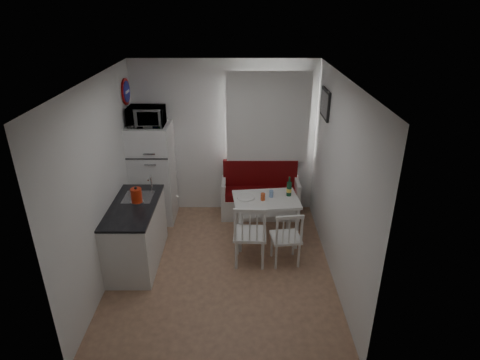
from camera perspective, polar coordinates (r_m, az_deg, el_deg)
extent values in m
cube|color=#8D634B|center=(5.77, -2.52, -12.23)|extent=(3.00, 3.50, 0.02)
cube|color=white|center=(4.69, -3.12, 14.06)|extent=(3.00, 3.50, 0.02)
cube|color=white|center=(6.72, -2.13, 5.89)|extent=(3.00, 0.02, 2.60)
cube|color=white|center=(3.59, -4.05, -12.40)|extent=(3.00, 0.02, 2.60)
cube|color=white|center=(5.38, -18.95, -0.43)|extent=(0.02, 3.50, 2.60)
cube|color=white|center=(5.24, 13.82, -0.45)|extent=(0.02, 3.50, 2.60)
cube|color=white|center=(6.60, 3.97, 8.47)|extent=(1.22, 0.06, 1.47)
cube|color=white|center=(6.52, 4.02, 8.72)|extent=(1.35, 0.02, 1.50)
cube|color=white|center=(5.82, -14.52, -7.58)|extent=(0.60, 1.30, 0.86)
cube|color=black|center=(5.60, -15.01, -3.64)|extent=(0.62, 1.32, 0.03)
cube|color=#99999E|center=(5.83, -14.20, -2.78)|extent=(0.40, 0.40, 0.10)
cylinder|color=silver|center=(5.87, -12.48, -0.43)|extent=(0.02, 0.02, 0.26)
cylinder|color=#19219B|center=(6.43, -15.85, 12.00)|extent=(0.03, 0.40, 0.40)
cube|color=black|center=(6.01, 11.99, 10.55)|extent=(0.04, 0.52, 0.42)
cube|color=white|center=(6.92, 2.86, -3.63)|extent=(1.32, 0.51, 0.37)
cube|color=#63090B|center=(6.81, 2.90, -1.82)|extent=(1.26, 0.47, 0.12)
cube|color=#63090B|center=(6.87, 2.88, 1.03)|extent=(1.26, 0.10, 0.47)
cube|color=white|center=(6.00, 3.71, -2.81)|extent=(1.02, 0.77, 0.04)
cube|color=white|center=(6.03, 3.69, -3.45)|extent=(0.92, 0.66, 0.12)
cylinder|color=white|center=(6.17, 3.62, -5.77)|extent=(0.06, 0.06, 0.68)
cube|color=white|center=(5.61, 1.42, -7.67)|extent=(0.47, 0.45, 0.04)
cube|color=white|center=(5.31, 1.49, -6.44)|extent=(0.43, 0.06, 0.47)
cube|color=white|center=(5.67, 6.52, -8.10)|extent=(0.44, 0.42, 0.04)
cube|color=white|center=(5.41, 6.82, -7.06)|extent=(0.38, 0.09, 0.41)
cube|color=white|center=(6.72, -12.28, 0.95)|extent=(0.66, 0.66, 1.65)
imported|color=white|center=(6.35, -13.16, 8.83)|extent=(0.54, 0.37, 0.30)
cylinder|color=red|center=(5.58, -14.51, -2.14)|extent=(0.18, 0.18, 0.24)
cylinder|color=#CB4F21|center=(5.91, 3.27, -2.39)|extent=(0.07, 0.07, 0.11)
cylinder|color=#85ACE3|center=(6.01, 4.46, -1.97)|extent=(0.06, 0.06, 0.11)
cylinder|color=white|center=(5.99, 0.84, -2.48)|extent=(0.26, 0.26, 0.02)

